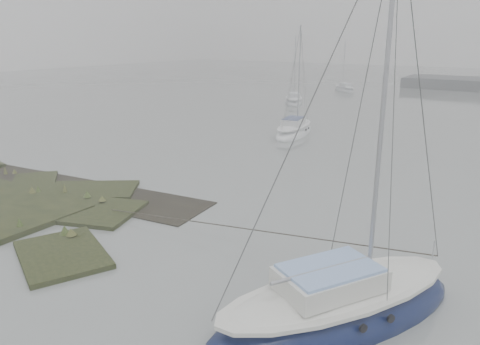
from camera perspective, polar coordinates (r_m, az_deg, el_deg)
name	(u,v)px	position (r m, az deg, el deg)	size (l,w,h in m)	color
ground	(360,120)	(41.70, 14.43, 6.22)	(160.00, 160.00, 0.00)	slate
sailboat_main	(337,310)	(12.53, 11.75, -16.10)	(5.76, 7.53, 10.33)	#0B1439
sailboat_white	(294,131)	(34.50, 6.61, 5.02)	(2.82, 6.12, 8.32)	white
sailboat_far_a	(294,101)	(50.67, 6.58, 8.61)	(4.08, 5.62, 7.63)	#B0B4B9
sailboat_far_c	(345,90)	(63.33, 12.64, 9.84)	(4.60, 4.52, 6.85)	#ADB3B7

